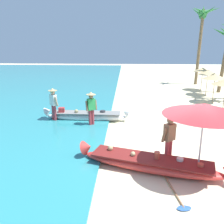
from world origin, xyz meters
The scene contains 12 objects.
ground_plane centered at (0.00, 0.00, 0.00)m, with size 80.00×80.00×0.00m, color beige.
boat_red_foreground centered at (-0.58, -0.61, 0.24)m, with size 4.70×2.06×0.74m.
boat_white_midground centered at (-3.39, 4.29, 0.26)m, with size 4.44×0.78×0.73m.
person_vendor_hatted centered at (-2.99, 3.40, 0.98)m, with size 0.57×0.46×1.69m.
person_tourist_customer centered at (0.02, -0.20, 0.93)m, with size 0.54×0.50×1.64m.
person_vendor_assistant centered at (-4.98, 4.01, 1.01)m, with size 0.55×0.49×1.74m.
patio_umbrella_large centered at (0.82, -0.82, 2.06)m, with size 2.34×2.34×2.23m.
parasol_row_1 centered at (4.48, 8.70, 1.75)m, with size 1.60×1.60×1.91m.
parasol_row_2 centered at (4.80, 11.16, 1.75)m, with size 1.60×1.60×1.91m.
parasol_row_3 centered at (5.03, 13.20, 1.75)m, with size 1.60×1.60×1.91m.
palm_tree_far_behind centered at (5.56, 16.36, 5.79)m, with size 2.64×2.67×7.14m.
paddle centered at (-0.02, -1.92, 0.03)m, with size 0.48×1.68×0.05m.
Camera 1 is at (-1.39, -7.40, 3.84)m, focal length 38.38 mm.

